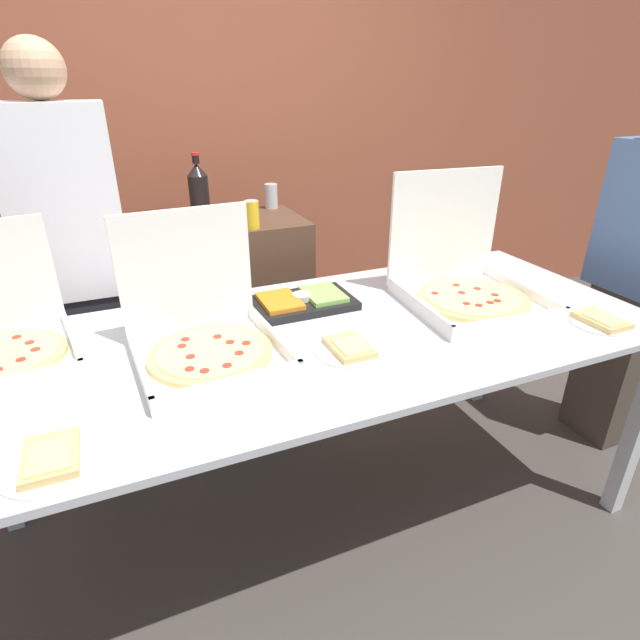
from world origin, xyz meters
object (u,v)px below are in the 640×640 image
(paper_plate_front_right, at_px, (350,348))
(soda_can_silver, at_px, (271,196))
(paper_plate_front_center, at_px, (51,459))
(paper_plate_front_left, at_px, (602,321))
(pizza_box_near_left, at_px, (204,333))
(veggie_tray, at_px, (302,302))
(pizza_box_near_right, at_px, (465,280))
(person_guest_cap, at_px, (638,276))
(person_guest_plaid, at_px, (79,273))
(soda_can_colored, at_px, (252,215))
(soda_bottle, at_px, (199,192))

(paper_plate_front_right, height_order, soda_can_silver, soda_can_silver)
(soda_can_silver, bearing_deg, paper_plate_front_center, -125.20)
(paper_plate_front_right, xyz_separation_m, paper_plate_front_left, (0.92, -0.18, 0.00))
(pizza_box_near_left, relative_size, paper_plate_front_center, 2.00)
(paper_plate_front_right, bearing_deg, veggie_tray, 91.97)
(paper_plate_front_center, bearing_deg, paper_plate_front_left, 0.81)
(pizza_box_near_right, height_order, paper_plate_front_left, pizza_box_near_right)
(pizza_box_near_left, height_order, pizza_box_near_right, pizza_box_near_right)
(person_guest_cap, bearing_deg, person_guest_plaid, 71.36)
(paper_plate_front_right, bearing_deg, soda_can_silver, 83.31)
(soda_can_colored, xyz_separation_m, person_guest_cap, (1.57, -0.75, -0.26))
(paper_plate_front_left, height_order, soda_bottle, soda_bottle)
(soda_can_silver, xyz_separation_m, person_guest_cap, (1.37, -1.10, -0.26))
(paper_plate_front_right, height_order, paper_plate_front_left, same)
(soda_can_colored, bearing_deg, soda_bottle, 127.94)
(paper_plate_front_right, bearing_deg, paper_plate_front_center, -166.82)
(soda_can_silver, bearing_deg, paper_plate_front_right, -96.69)
(soda_can_silver, relative_size, person_guest_cap, 0.08)
(paper_plate_front_left, xyz_separation_m, soda_can_colored, (-0.98, 1.05, 0.24))
(pizza_box_near_left, bearing_deg, paper_plate_front_right, -24.49)
(person_guest_plaid, bearing_deg, soda_can_silver, -161.21)
(soda_can_colored, relative_size, person_guest_cap, 0.08)
(veggie_tray, relative_size, person_guest_plaid, 0.22)
(veggie_tray, bearing_deg, soda_can_silver, 79.29)
(paper_plate_front_right, distance_m, person_guest_cap, 1.52)
(pizza_box_near_right, xyz_separation_m, person_guest_plaid, (-1.40, 0.70, -0.00))
(person_guest_plaid, bearing_deg, person_guest_cap, 161.36)
(pizza_box_near_left, xyz_separation_m, soda_bottle, (0.19, 0.94, 0.25))
(paper_plate_front_center, height_order, person_guest_cap, person_guest_cap)
(pizza_box_near_left, distance_m, veggie_tray, 0.48)
(pizza_box_near_left, bearing_deg, person_guest_cap, -4.80)
(soda_bottle, xyz_separation_m, soda_can_colored, (0.18, -0.23, -0.07))
(veggie_tray, distance_m, soda_can_silver, 0.87)
(pizza_box_near_right, height_order, soda_bottle, soda_bottle)
(paper_plate_front_left, relative_size, person_guest_cap, 0.13)
(soda_bottle, bearing_deg, paper_plate_front_center, -115.29)
(paper_plate_front_center, height_order, paper_plate_front_right, same)
(pizza_box_near_right, bearing_deg, paper_plate_front_right, -156.95)
(paper_plate_front_right, height_order, soda_can_colored, soda_can_colored)
(veggie_tray, bearing_deg, paper_plate_front_right, -88.03)
(veggie_tray, xyz_separation_m, person_guest_cap, (1.52, -0.27, -0.03))
(paper_plate_front_left, distance_m, veggie_tray, 1.09)
(person_guest_plaid, relative_size, person_guest_cap, 1.09)
(pizza_box_near_right, relative_size, soda_can_silver, 4.33)
(pizza_box_near_left, xyz_separation_m, paper_plate_front_left, (1.35, -0.34, -0.06))
(pizza_box_near_right, distance_m, person_guest_plaid, 1.56)
(soda_bottle, bearing_deg, soda_can_colored, -52.06)
(paper_plate_front_right, relative_size, person_guest_cap, 0.14)
(paper_plate_front_center, bearing_deg, soda_can_silver, 54.80)
(soda_bottle, distance_m, soda_can_silver, 0.41)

